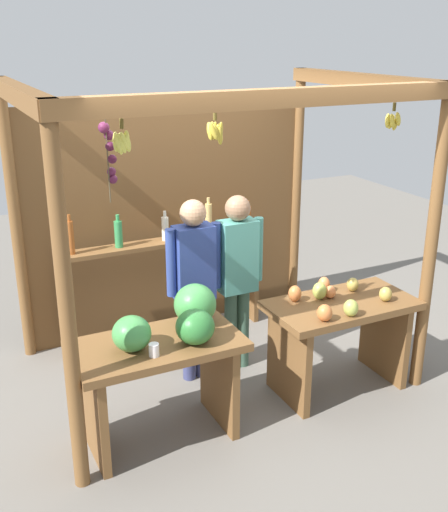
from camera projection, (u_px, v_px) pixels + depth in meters
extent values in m
plane|color=slate|center=(214.00, 367.00, 5.57)|extent=(12.00, 12.00, 0.00)
cylinder|color=brown|center=(67.00, 312.00, 3.71)|extent=(0.10, 0.10, 2.50)
cylinder|color=brown|center=(431.00, 245.00, 4.90)|extent=(0.10, 0.10, 2.50)
cylinder|color=brown|center=(16.00, 225.00, 5.39)|extent=(0.10, 0.10, 2.50)
cylinder|color=brown|center=(296.00, 191.00, 6.57)|extent=(0.10, 0.10, 2.50)
cube|color=brown|center=(279.00, 98.00, 3.90)|extent=(2.97, 0.12, 0.12)
cube|color=brown|center=(18.00, 94.00, 4.15)|extent=(0.12, 2.08, 0.12)
cube|color=brown|center=(364.00, 81.00, 5.33)|extent=(0.12, 2.08, 0.12)
cube|color=brown|center=(170.00, 218.00, 6.04)|extent=(2.87, 0.04, 2.25)
cylinder|color=brown|center=(394.00, 107.00, 4.42)|extent=(0.02, 0.02, 0.06)
ellipsoid|color=gold|center=(395.00, 124.00, 4.47)|extent=(0.04, 0.06, 0.11)
ellipsoid|color=gold|center=(391.00, 122.00, 4.50)|extent=(0.06, 0.05, 0.11)
ellipsoid|color=gold|center=(388.00, 121.00, 4.46)|extent=(0.05, 0.05, 0.11)
ellipsoid|color=gold|center=(392.00, 121.00, 4.43)|extent=(0.05, 0.05, 0.11)
ellipsoid|color=gold|center=(398.00, 119.00, 4.42)|extent=(0.07, 0.04, 0.11)
cylinder|color=brown|center=(215.00, 116.00, 3.95)|extent=(0.02, 0.02, 0.06)
ellipsoid|color=gold|center=(220.00, 131.00, 4.01)|extent=(0.04, 0.06, 0.13)
ellipsoid|color=gold|center=(216.00, 131.00, 4.01)|extent=(0.07, 0.07, 0.13)
ellipsoid|color=gold|center=(213.00, 131.00, 4.02)|extent=(0.08, 0.04, 0.12)
ellipsoid|color=gold|center=(211.00, 131.00, 3.99)|extent=(0.07, 0.07, 0.13)
ellipsoid|color=gold|center=(210.00, 131.00, 3.97)|extent=(0.04, 0.08, 0.13)
ellipsoid|color=gold|center=(213.00, 131.00, 3.95)|extent=(0.07, 0.07, 0.13)
ellipsoid|color=gold|center=(217.00, 133.00, 3.97)|extent=(0.08, 0.04, 0.12)
ellipsoid|color=gold|center=(220.00, 136.00, 3.99)|extent=(0.05, 0.05, 0.13)
cylinder|color=brown|center=(122.00, 124.00, 3.60)|extent=(0.02, 0.02, 0.06)
ellipsoid|color=#D1CC4C|center=(126.00, 140.00, 3.64)|extent=(0.04, 0.07, 0.13)
ellipsoid|color=#D1CC4C|center=(124.00, 142.00, 3.66)|extent=(0.07, 0.07, 0.13)
ellipsoid|color=#D1CC4C|center=(122.00, 145.00, 3.67)|extent=(0.05, 0.04, 0.12)
ellipsoid|color=#D1CC4C|center=(120.00, 143.00, 3.65)|extent=(0.05, 0.05, 0.13)
ellipsoid|color=#D1CC4C|center=(116.00, 142.00, 3.63)|extent=(0.05, 0.08, 0.13)
ellipsoid|color=#D1CC4C|center=(118.00, 142.00, 3.61)|extent=(0.06, 0.07, 0.13)
ellipsoid|color=#D1CC4C|center=(122.00, 143.00, 3.62)|extent=(0.07, 0.05, 0.13)
ellipsoid|color=#D1CC4C|center=(125.00, 141.00, 3.62)|extent=(0.08, 0.04, 0.13)
ellipsoid|color=#D1CC4C|center=(128.00, 144.00, 3.64)|extent=(0.06, 0.08, 0.13)
cylinder|color=#4C422D|center=(108.00, 159.00, 3.85)|extent=(0.01, 0.01, 0.55)
sphere|color=#601E42|center=(104.00, 128.00, 3.80)|extent=(0.07, 0.07, 0.07)
sphere|color=#601E42|center=(109.00, 135.00, 3.84)|extent=(0.06, 0.06, 0.06)
sphere|color=#47142D|center=(110.00, 146.00, 3.84)|extent=(0.06, 0.06, 0.06)
sphere|color=#47142D|center=(112.00, 159.00, 3.85)|extent=(0.06, 0.06, 0.06)
sphere|color=#511938|center=(111.00, 172.00, 3.91)|extent=(0.06, 0.06, 0.06)
sphere|color=#511938|center=(113.00, 179.00, 3.92)|extent=(0.06, 0.06, 0.06)
cube|color=brown|center=(157.00, 346.00, 4.36)|extent=(1.21, 0.64, 0.06)
cube|color=brown|center=(93.00, 411.00, 4.29)|extent=(0.06, 0.58, 0.72)
cube|color=brown|center=(219.00, 379.00, 4.69)|extent=(0.06, 0.58, 0.72)
ellipsoid|color=#429347|center=(132.00, 334.00, 4.20)|extent=(0.34, 0.34, 0.25)
ellipsoid|color=#2D7533|center=(195.00, 327.00, 4.29)|extent=(0.33, 0.33, 0.25)
ellipsoid|color=#429347|center=(195.00, 304.00, 4.58)|extent=(0.38, 0.38, 0.31)
cylinder|color=white|center=(154.00, 350.00, 4.14)|extent=(0.07, 0.07, 0.09)
cube|color=brown|center=(341.00, 305.00, 5.01)|extent=(1.21, 0.64, 0.06)
cube|color=brown|center=(289.00, 361.00, 4.94)|extent=(0.06, 0.58, 0.72)
cube|color=brown|center=(384.00, 337.00, 5.34)|extent=(0.06, 0.58, 0.72)
ellipsoid|color=#A8B24C|center=(351.00, 308.00, 4.73)|extent=(0.16, 0.16, 0.13)
ellipsoid|color=#A8B24C|center=(320.00, 291.00, 5.03)|extent=(0.14, 0.14, 0.14)
ellipsoid|color=#E07F47|center=(330.00, 292.00, 5.05)|extent=(0.10, 0.10, 0.11)
ellipsoid|color=#B79E47|center=(386.00, 294.00, 4.99)|extent=(0.13, 0.13, 0.12)
ellipsoid|color=#B79E47|center=(353.00, 285.00, 5.19)|extent=(0.13, 0.13, 0.12)
ellipsoid|color=#CC7038|center=(295.00, 294.00, 4.99)|extent=(0.12, 0.12, 0.13)
ellipsoid|color=#CC7038|center=(325.00, 313.00, 4.65)|extent=(0.14, 0.14, 0.13)
ellipsoid|color=#E07F47|center=(324.00, 284.00, 5.17)|extent=(0.14, 0.14, 0.13)
cube|color=brown|center=(70.00, 307.00, 5.58)|extent=(0.05, 0.20, 1.00)
cube|color=brown|center=(252.00, 274.00, 6.35)|extent=(0.05, 0.20, 1.00)
cube|color=brown|center=(166.00, 242.00, 5.80)|extent=(1.87, 0.22, 0.04)
cylinder|color=#994C1E|center=(71.00, 238.00, 5.38)|extent=(0.06, 0.06, 0.30)
cylinder|color=#994C1E|center=(69.00, 218.00, 5.32)|extent=(0.03, 0.03, 0.06)
cylinder|color=#338C4C|center=(118.00, 234.00, 5.57)|extent=(0.07, 0.07, 0.24)
cylinder|color=#338C4C|center=(117.00, 218.00, 5.52)|extent=(0.03, 0.03, 0.06)
cylinder|color=silver|center=(165.00, 229.00, 5.76)|extent=(0.07, 0.07, 0.22)
cylinder|color=silver|center=(165.00, 214.00, 5.71)|extent=(0.03, 0.03, 0.06)
cylinder|color=#D8B266|center=(209.00, 219.00, 5.93)|extent=(0.07, 0.07, 0.30)
cylinder|color=#D8B266|center=(208.00, 201.00, 5.87)|extent=(0.03, 0.03, 0.06)
cylinder|color=#994C1E|center=(247.00, 217.00, 6.12)|extent=(0.07, 0.07, 0.22)
cylinder|color=#994C1E|center=(248.00, 203.00, 6.07)|extent=(0.03, 0.03, 0.06)
cylinder|color=#393D69|center=(189.00, 340.00, 5.27)|extent=(0.11, 0.11, 0.74)
cylinder|color=#393D69|center=(202.00, 337.00, 5.32)|extent=(0.11, 0.11, 0.74)
cube|color=#2D428C|center=(194.00, 263.00, 5.06)|extent=(0.32, 0.19, 0.63)
cylinder|color=#2D428C|center=(171.00, 263.00, 4.97)|extent=(0.08, 0.08, 0.57)
cylinder|color=#2D428C|center=(216.00, 256.00, 5.13)|extent=(0.08, 0.08, 0.57)
sphere|color=tan|center=(193.00, 213.00, 4.92)|extent=(0.22, 0.22, 0.22)
cylinder|color=#3E604B|center=(231.00, 330.00, 5.44)|extent=(0.11, 0.11, 0.74)
cylinder|color=#3E604B|center=(243.00, 328.00, 5.49)|extent=(0.11, 0.11, 0.74)
cube|color=teal|center=(237.00, 256.00, 5.23)|extent=(0.32, 0.19, 0.62)
cylinder|color=teal|center=(216.00, 256.00, 5.14)|extent=(0.08, 0.08, 0.56)
cylinder|color=teal|center=(258.00, 249.00, 5.30)|extent=(0.08, 0.08, 0.56)
sphere|color=#997051|center=(238.00, 208.00, 5.09)|extent=(0.21, 0.21, 0.21)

